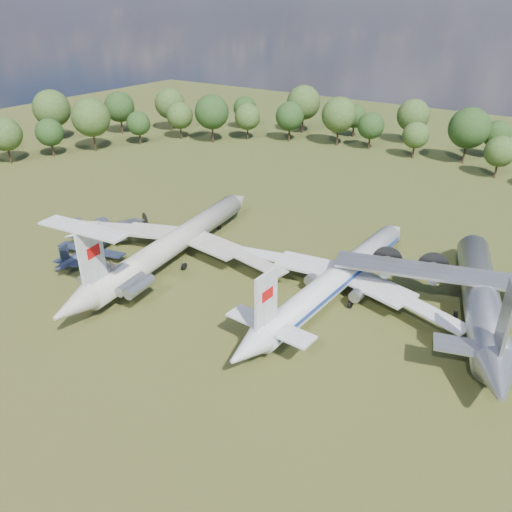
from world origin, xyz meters
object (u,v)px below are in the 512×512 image
Objects in this scene: tu104_jet at (337,283)px; person_on_il62 at (112,265)px; il62_airliner at (175,246)px; an12_transport at (480,300)px; small_prop_west at (89,252)px; small_prop_northwest at (108,230)px.

person_on_il62 reaches higher than tu104_jet.
il62_airliner is 46.29m from an12_transport.
small_prop_northwest is (-4.42, 7.76, -0.04)m from small_prop_west.
small_prop_west is 1.03× the size of small_prop_northwest.
il62_airliner is at bearing 19.80° from small_prop_west.
tu104_jet is at bearing 4.63° from small_prop_west.
il62_airliner is 3.12× the size of small_prop_west.
tu104_jet is 2.96× the size of small_prop_west.
small_prop_west is 9.84× the size of person_on_il62.
small_prop_west is (-39.10, -12.19, -1.26)m from tu104_jet.
il62_airliner is 14.85m from person_on_il62.
tu104_jet is 1.14× the size of an12_transport.
small_prop_northwest is at bearing 107.00° from small_prop_west.
small_prop_west is 8.93m from small_prop_northwest.
small_prop_west is at bearing -179.59° from an12_transport.
small_prop_west is at bearing -37.83° from small_prop_northwest.
tu104_jet is at bearing -174.65° from person_on_il62.
tu104_jet is 19.08m from an12_transport.
small_prop_northwest is 23.80m from person_on_il62.
il62_airliner is 3.22× the size of small_prop_northwest.
an12_transport reaches higher than small_prop_northwest.
person_on_il62 reaches higher than il62_airliner.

